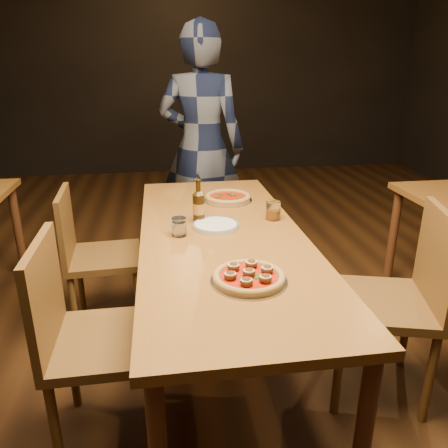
{
  "coord_description": "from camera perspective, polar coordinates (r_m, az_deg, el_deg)",
  "views": [
    {
      "loc": [
        -0.29,
        -1.98,
        1.55
      ],
      "look_at": [
        0.0,
        -0.05,
        0.82
      ],
      "focal_mm": 35.0,
      "sensor_mm": 36.0,
      "label": 1
    }
  ],
  "objects": [
    {
      "name": "ground",
      "position": [
        2.53,
        -0.18,
        -17.26
      ],
      "size": [
        9.0,
        9.0,
        0.0
      ],
      "primitive_type": "plane",
      "color": "black"
    },
    {
      "name": "table_main",
      "position": [
        2.18,
        -0.19,
        -3.03
      ],
      "size": [
        0.8,
        2.0,
        0.75
      ],
      "color": "brown",
      "rests_on": "ground"
    },
    {
      "name": "chair_main_nw",
      "position": [
        1.9,
        -15.14,
        -14.34
      ],
      "size": [
        0.46,
        0.46,
        0.97
      ],
      "primitive_type": null,
      "rotation": [
        0.0,
        0.0,
        1.58
      ],
      "color": "brown",
      "rests_on": "ground"
    },
    {
      "name": "chair_main_sw",
      "position": [
        2.73,
        -15.38,
        -4.02
      ],
      "size": [
        0.45,
        0.45,
        0.9
      ],
      "primitive_type": null,
      "rotation": [
        0.0,
        0.0,
        1.63
      ],
      "color": "brown",
      "rests_on": "ground"
    },
    {
      "name": "chair_main_e",
      "position": [
        2.2,
        19.86,
        -9.45
      ],
      "size": [
        0.57,
        0.57,
        0.99
      ],
      "primitive_type": null,
      "rotation": [
        0.0,
        0.0,
        -1.84
      ],
      "color": "brown",
      "rests_on": "ground"
    },
    {
      "name": "chair_end",
      "position": [
        3.48,
        -3.58,
        1.99
      ],
      "size": [
        0.55,
        0.55,
        0.9
      ],
      "primitive_type": null,
      "rotation": [
        0.0,
        0.0,
        -0.4
      ],
      "color": "brown",
      "rests_on": "ground"
    },
    {
      "name": "pizza_meatball",
      "position": [
        1.7,
        3.27,
        -6.88
      ],
      "size": [
        0.3,
        0.3,
        0.05
      ],
      "rotation": [
        0.0,
        0.0,
        -0.07
      ],
      "color": "#B7B7BF",
      "rests_on": "table_main"
    },
    {
      "name": "pizza_margherita",
      "position": [
        2.67,
        0.49,
        3.49
      ],
      "size": [
        0.3,
        0.3,
        0.04
      ],
      "rotation": [
        0.0,
        0.0,
        0.27
      ],
      "color": "#B7B7BF",
      "rests_on": "table_main"
    },
    {
      "name": "plate_stack",
      "position": [
        2.23,
        -1.08,
        -0.21
      ],
      "size": [
        0.23,
        0.23,
        0.02
      ],
      "primitive_type": "cylinder",
      "color": "white",
      "rests_on": "table_main"
    },
    {
      "name": "beer_bottle",
      "position": [
        2.29,
        -3.33,
        2.19
      ],
      "size": [
        0.06,
        0.06,
        0.23
      ],
      "rotation": [
        0.0,
        0.0,
        0.06
      ],
      "color": "black",
      "rests_on": "table_main"
    },
    {
      "name": "water_glass",
      "position": [
        2.13,
        -5.89,
        -0.37
      ],
      "size": [
        0.07,
        0.07,
        0.09
      ],
      "primitive_type": "cylinder",
      "color": "white",
      "rests_on": "table_main"
    },
    {
      "name": "amber_glass",
      "position": [
        2.35,
        6.44,
        1.77
      ],
      "size": [
        0.08,
        0.08,
        0.1
      ],
      "primitive_type": "cylinder",
      "color": "#B05D13",
      "rests_on": "table_main"
    },
    {
      "name": "diner",
      "position": [
        3.45,
        -2.96,
        9.91
      ],
      "size": [
        0.77,
        0.62,
        1.84
      ],
      "primitive_type": "imported",
      "rotation": [
        0.0,
        0.0,
        2.83
      ],
      "color": "black",
      "rests_on": "ground"
    }
  ]
}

